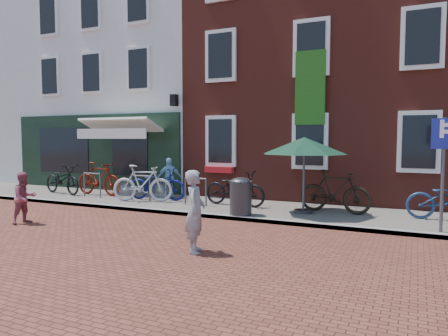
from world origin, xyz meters
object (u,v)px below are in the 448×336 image
at_px(boy, 24,198).
at_px(bicycle_1, 99,179).
at_px(litter_bin, 241,194).
at_px(bicycle_3, 142,183).
at_px(parking_sign, 444,154).
at_px(bicycle_5, 335,191).
at_px(parasol, 304,142).
at_px(cafe_person, 169,178).
at_px(woman, 195,211).
at_px(bicycle_2, 157,184).
at_px(bicycle_4, 235,188).
at_px(bicycle_0, 62,179).

height_order(boy, bicycle_1, boy).
distance_m(litter_bin, bicycle_3, 3.77).
height_order(parking_sign, bicycle_5, parking_sign).
bearing_deg(litter_bin, parasol, 35.48).
bearing_deg(bicycle_5, parking_sign, -113.38).
distance_m(bicycle_3, bicycle_5, 5.87).
xyz_separation_m(boy, bicycle_5, (6.78, 4.13, 0.04)).
height_order(cafe_person, bicycle_1, cafe_person).
xyz_separation_m(parking_sign, bicycle_5, (-2.48, 1.37, -1.10)).
distance_m(woman, cafe_person, 6.35).
relative_size(bicycle_1, bicycle_3, 1.00).
distance_m(bicycle_2, bicycle_5, 5.63).
height_order(woman, bicycle_1, woman).
bearing_deg(parking_sign, litter_bin, 179.96).
height_order(parasol, cafe_person, parasol).
bearing_deg(woman, bicycle_3, 25.59).
height_order(boy, bicycle_4, boy).
relative_size(parasol, bicycle_2, 1.14).
relative_size(litter_bin, cafe_person, 0.78).
relative_size(parasol, bicycle_4, 1.14).
relative_size(woman, boy, 1.20).
bearing_deg(bicycle_4, parking_sign, -97.73).
relative_size(parking_sign, bicycle_1, 1.27).
bearing_deg(boy, bicycle_1, 25.05).
relative_size(parking_sign, bicycle_4, 1.23).
xyz_separation_m(bicycle_4, bicycle_5, (2.89, 0.06, 0.06)).
distance_m(bicycle_2, bicycle_4, 2.74).
bearing_deg(bicycle_3, litter_bin, -119.30).
bearing_deg(litter_bin, bicycle_3, 167.82).
distance_m(litter_bin, cafe_person, 3.80).
relative_size(bicycle_1, bicycle_5, 1.00).
xyz_separation_m(parking_sign, parasol, (-3.23, 1.00, 0.21)).
xyz_separation_m(litter_bin, bicycle_1, (-5.93, 1.33, 0.03)).
height_order(parking_sign, cafe_person, parking_sign).
distance_m(woman, bicycle_2, 6.01).
bearing_deg(woman, boy, 64.44).
xyz_separation_m(parasol, bicycle_4, (-2.14, 0.30, -1.37)).
bearing_deg(bicycle_2, bicycle_1, 80.69).
bearing_deg(cafe_person, bicycle_2, 38.13).
bearing_deg(bicycle_2, bicycle_0, 85.05).
height_order(parking_sign, parasol, parking_sign).
bearing_deg(bicycle_3, bicycle_2, -41.08).
relative_size(parking_sign, bicycle_3, 1.27).
bearing_deg(bicycle_0, parking_sign, -83.34).
distance_m(litter_bin, bicycle_1, 6.08).
bearing_deg(litter_bin, cafe_person, 151.37).
distance_m(parking_sign, bicycle_0, 12.12).
bearing_deg(bicycle_5, boy, 126.86).
distance_m(boy, bicycle_1, 4.31).
bearing_deg(bicycle_1, parasol, -90.64).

